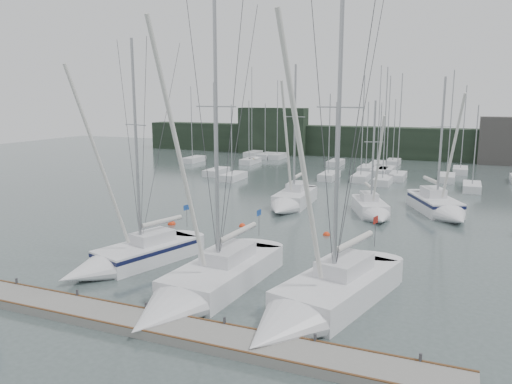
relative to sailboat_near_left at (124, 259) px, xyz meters
The scene contains 15 objects.
ground 7.10m from the sailboat_near_left, ahead, with size 160.00×160.00×0.00m, color #455452.
dock 9.19m from the sailboat_near_left, 40.10° to the right, with size 24.00×2.00×0.40m, color slate.
far_treeline 61.52m from the sailboat_near_left, 83.44° to the left, with size 90.00×4.00×5.00m, color black.
far_building_left 60.59m from the sailboat_near_left, 102.39° to the left, with size 12.00×3.00×8.00m, color black.
mast_forest 44.00m from the sailboat_near_left, 81.47° to the left, with size 55.90×27.77×14.79m.
sailboat_near_left is the anchor object (origin of this frame).
sailboat_near_center 6.75m from the sailboat_near_left, 20.98° to the right, with size 4.12×12.04×16.14m.
sailboat_near_right 12.32m from the sailboat_near_left, ahead, with size 5.98×11.68×16.08m.
sailboat_mid_b 19.37m from the sailboat_near_left, 78.59° to the left, with size 2.99×9.07×13.60m.
sailboat_mid_c 21.66m from the sailboat_near_left, 58.30° to the left, with size 4.72×7.18×10.34m.
sailboat_mid_d 26.98m from the sailboat_near_left, 51.90° to the left, with size 6.23×9.25×12.48m.
buoy_a 11.79m from the sailboat_near_left, 77.89° to the left, with size 0.52×0.52×0.52m, color red.
buoy_b 14.82m from the sailboat_near_left, 51.78° to the left, with size 0.52×0.52×0.52m, color red.
buoy_c 10.39m from the sailboat_near_left, 106.52° to the left, with size 0.62×0.62×0.62m, color red.
seagull 9.88m from the sailboat_near_left, 17.41° to the left, with size 0.98×0.48×0.20m.
Camera 1 is at (10.87, -21.89, 9.96)m, focal length 35.00 mm.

